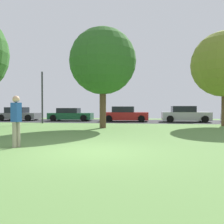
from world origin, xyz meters
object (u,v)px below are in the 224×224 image
object	(u,v)px
parked_car_grey	(18,114)
parked_car_green	(70,115)
person_catcher	(16,118)
parked_car_red	(125,115)
oak_tree_right	(103,61)
parked_car_silver	(185,115)
maple_tree_far	(224,64)
street_lamp_post	(42,98)

from	to	relation	value
parked_car_grey	parked_car_green	size ratio (longest dim) A/B	0.94
person_catcher	parked_car_red	distance (m)	15.58
oak_tree_right	parked_car_silver	xyz separation A→B (m)	(6.73, 7.31, -3.81)
maple_tree_far	parked_car_silver	bearing A→B (deg)	114.48
person_catcher	parked_car_grey	size ratio (longest dim) A/B	0.43
oak_tree_right	parked_car_red	bearing A→B (deg)	82.36
parked_car_red	parked_car_silver	bearing A→B (deg)	-1.27
parked_car_green	parked_car_red	world-z (taller)	parked_car_red
maple_tree_far	parked_car_grey	xyz separation A→B (m)	(-19.21, 5.04, -3.99)
oak_tree_right	parked_car_green	xyz separation A→B (m)	(-4.73, 7.91, -3.89)
parked_car_grey	parked_car_red	bearing A→B (deg)	-2.36
person_catcher	street_lamp_post	bearing A→B (deg)	130.64
oak_tree_right	parked_car_grey	size ratio (longest dim) A/B	1.60
maple_tree_far	parked_car_red	xyz separation A→B (m)	(-7.75, 4.57, -3.96)
oak_tree_right	maple_tree_far	xyz separation A→B (m)	(8.75, 2.86, 0.13)
parked_car_grey	parked_car_silver	bearing A→B (deg)	-1.99
parked_car_grey	oak_tree_right	bearing A→B (deg)	-37.08
parked_car_red	street_lamp_post	world-z (taller)	street_lamp_post
person_catcher	parked_car_green	distance (m)	16.07
maple_tree_far	person_catcher	bearing A→B (deg)	-134.40
person_catcher	parked_car_red	xyz separation A→B (m)	(2.77, 15.32, -0.35)
person_catcher	parked_car_green	size ratio (longest dim) A/B	0.40
maple_tree_far	person_catcher	size ratio (longest dim) A/B	3.89
maple_tree_far	parked_car_grey	distance (m)	20.26
person_catcher	street_lamp_post	xyz separation A→B (m)	(-4.22, 11.75, 1.23)
maple_tree_far	street_lamp_post	world-z (taller)	maple_tree_far
oak_tree_right	street_lamp_post	world-z (taller)	oak_tree_right
maple_tree_far	parked_car_grey	world-z (taller)	maple_tree_far
oak_tree_right	parked_car_silver	world-z (taller)	oak_tree_right
parked_car_grey	parked_car_green	xyz separation A→B (m)	(5.73, -0.00, -0.03)
parked_car_grey	street_lamp_post	bearing A→B (deg)	-42.18
parked_car_silver	person_catcher	bearing A→B (deg)	-119.23
parked_car_silver	street_lamp_post	world-z (taller)	street_lamp_post
person_catcher	street_lamp_post	distance (m)	12.54
parked_car_grey	maple_tree_far	bearing A→B (deg)	-14.71
oak_tree_right	parked_car_red	distance (m)	8.42
parked_car_grey	parked_car_green	distance (m)	5.73
parked_car_red	oak_tree_right	bearing A→B (deg)	-97.64
parked_car_green	parked_car_silver	distance (m)	11.47
person_catcher	parked_car_silver	xyz separation A→B (m)	(8.50, 15.20, -0.33)
oak_tree_right	parked_car_green	distance (m)	10.00
maple_tree_far	parked_car_red	distance (m)	9.83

